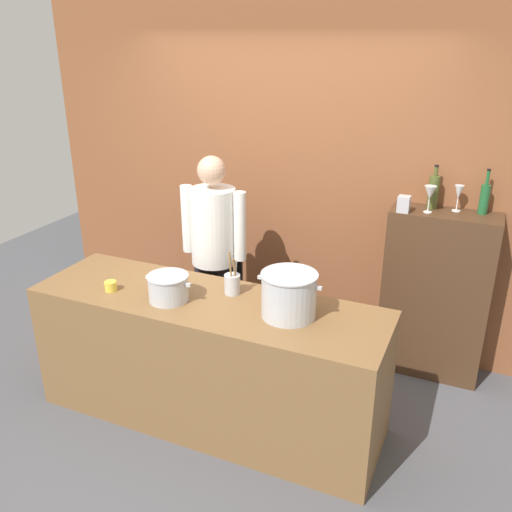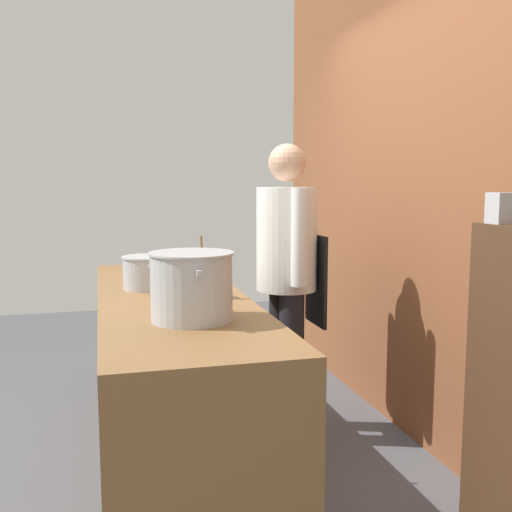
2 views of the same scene
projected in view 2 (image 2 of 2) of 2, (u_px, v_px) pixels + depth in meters
name	position (u px, v px, depth m)	size (l,w,h in m)	color
ground_plane	(175.00, 470.00, 3.00)	(8.00, 8.00, 0.00)	#4C4C51
brick_back_panel	(432.00, 172.00, 3.17)	(4.40, 0.10, 3.00)	brown
prep_counter	(173.00, 384.00, 2.95)	(2.32, 0.70, 0.90)	brown
chef	(287.00, 268.00, 3.36)	(0.53, 0.36, 1.66)	black
stockpot_large	(192.00, 286.00, 2.35)	(0.40, 0.34, 0.27)	#B7BABF
stockpot_small	(148.00, 272.00, 3.07)	(0.32, 0.26, 0.17)	#B7BABF
utensil_crock	(206.00, 283.00, 2.82)	(0.10, 0.10, 0.30)	#B7BABF
butter_jar	(135.00, 271.00, 3.47)	(0.08, 0.08, 0.06)	yellow
spice_tin_silver	(502.00, 208.00, 2.15)	(0.08, 0.08, 0.11)	#B2B2B7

